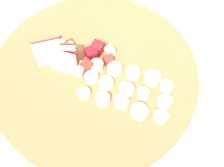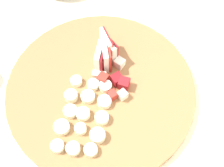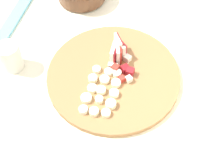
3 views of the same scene
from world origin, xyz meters
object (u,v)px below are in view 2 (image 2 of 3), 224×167
object	(u,v)px
cutting_board	(101,89)
apple_dice_pile	(113,77)
apple_wedge_fan	(106,52)
banana_slice_rows	(84,115)

from	to	relation	value
cutting_board	apple_dice_pile	world-z (taller)	apple_dice_pile
apple_wedge_fan	apple_dice_pile	distance (m)	0.05
cutting_board	apple_wedge_fan	world-z (taller)	apple_wedge_fan
apple_dice_pile	banana_slice_rows	world-z (taller)	apple_dice_pile
banana_slice_rows	cutting_board	bearing A→B (deg)	167.37
cutting_board	banana_slice_rows	world-z (taller)	banana_slice_rows
cutting_board	banana_slice_rows	xyz separation A→B (m)	(0.07, -0.02, 0.02)
apple_dice_pile	banana_slice_rows	bearing A→B (deg)	-21.60
cutting_board	apple_wedge_fan	distance (m)	0.08
cutting_board	apple_wedge_fan	xyz separation A→B (m)	(-0.07, -0.00, 0.04)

